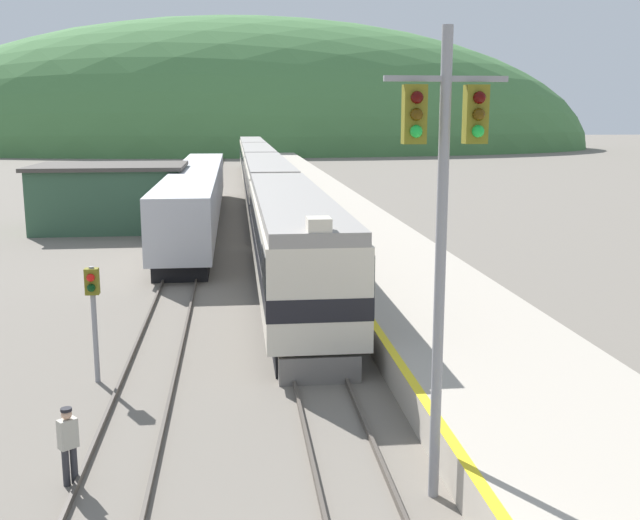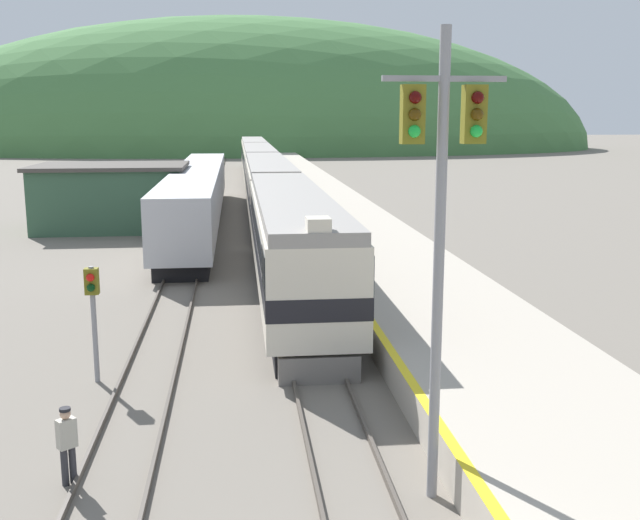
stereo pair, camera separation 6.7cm
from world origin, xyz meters
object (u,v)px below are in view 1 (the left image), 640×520
at_px(carriage_second, 268,188).
at_px(carriage_third, 258,166).
at_px(carriage_fourth, 252,154).
at_px(signal_mast_main, 443,199).
at_px(signal_post_siding, 93,299).
at_px(siding_train, 197,196).
at_px(express_train_lead_car, 292,241).
at_px(track_worker, 68,442).

bearing_deg(carriage_second, carriage_third, 90.00).
height_order(carriage_third, carriage_fourth, same).
bearing_deg(signal_mast_main, carriage_second, 92.22).
xyz_separation_m(carriage_second, signal_post_siding, (-6.07, -31.06, 0.07)).
height_order(siding_train, signal_mast_main, signal_mast_main).
xyz_separation_m(express_train_lead_car, carriage_fourth, (0.00, 65.87, -0.01)).
xyz_separation_m(express_train_lead_car, carriage_third, (0.00, 43.90, -0.01)).
xyz_separation_m(carriage_third, signal_mast_main, (1.48, -60.17, 3.48)).
height_order(carriage_fourth, signal_post_siding, carriage_fourth).
distance_m(carriage_third, signal_post_siding, 53.37).
distance_m(express_train_lead_car, carriage_third, 43.90).
bearing_deg(siding_train, signal_post_siding, -92.62).
bearing_deg(carriage_fourth, siding_train, -95.95).
height_order(signal_mast_main, signal_post_siding, signal_mast_main).
xyz_separation_m(express_train_lead_car, carriage_second, (0.00, 21.94, -0.01)).
relative_size(siding_train, signal_mast_main, 4.19).
bearing_deg(carriage_fourth, carriage_third, -90.00).
distance_m(express_train_lead_car, carriage_fourth, 65.87).
relative_size(carriage_fourth, siding_train, 0.58).
xyz_separation_m(carriage_second, carriage_fourth, (0.00, 43.92, 0.00)).
height_order(carriage_second, siding_train, carriage_second).
bearing_deg(carriage_fourth, signal_mast_main, -88.97).
xyz_separation_m(siding_train, signal_post_siding, (-1.37, -29.86, 0.40)).
height_order(carriage_fourth, track_worker, carriage_fourth).
height_order(carriage_second, track_worker, carriage_second).
xyz_separation_m(carriage_fourth, track_worker, (-5.57, -80.85, -1.37)).
relative_size(signal_post_siding, track_worker, 2.02).
distance_m(carriage_second, signal_mast_main, 38.39).
distance_m(siding_train, track_worker, 35.75).
bearing_deg(signal_post_siding, siding_train, 87.38).
relative_size(carriage_third, carriage_fourth, 1.00).
xyz_separation_m(carriage_fourth, signal_mast_main, (1.48, -82.13, 3.48)).
relative_size(express_train_lead_car, signal_post_siding, 6.35).
bearing_deg(carriage_third, carriage_second, -90.00).
bearing_deg(express_train_lead_car, siding_train, 102.77).
xyz_separation_m(carriage_second, track_worker, (-5.57, -36.93, -1.37)).
distance_m(signal_post_siding, track_worker, 6.06).
distance_m(express_train_lead_car, siding_train, 21.27).
height_order(signal_mast_main, track_worker, signal_mast_main).
distance_m(carriage_fourth, signal_post_siding, 75.23).
bearing_deg(carriage_third, express_train_lead_car, -90.00).
distance_m(express_train_lead_car, signal_post_siding, 10.95).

